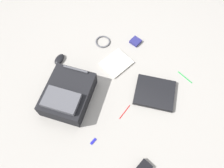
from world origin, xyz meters
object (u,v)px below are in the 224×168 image
(pen_blue, at_px, (185,77))
(earbud_pouch, at_px, (136,41))
(usb_stick, at_px, (93,141))
(cable_coil, at_px, (103,42))
(book_comic, at_px, (116,63))
(computer_mouse, at_px, (59,59))
(laptop, at_px, (155,93))
(pen_black, at_px, (125,112))
(backpack, at_px, (68,95))

(pen_blue, height_order, earbud_pouch, earbud_pouch)
(earbud_pouch, relative_size, usb_stick, 1.56)
(cable_coil, height_order, pen_blue, cable_coil)
(book_comic, bearing_deg, computer_mouse, -155.67)
(pen_blue, xyz_separation_m, earbud_pouch, (-0.50, 0.13, 0.01))
(book_comic, relative_size, cable_coil, 2.13)
(laptop, distance_m, book_comic, 0.40)
(book_comic, relative_size, pen_black, 2.08)
(earbud_pouch, bearing_deg, pen_blue, -14.10)
(book_comic, distance_m, pen_black, 0.43)
(backpack, xyz_separation_m, earbud_pouch, (0.21, 0.72, -0.06))
(laptop, relative_size, pen_black, 2.70)
(book_comic, relative_size, earbud_pouch, 3.46)
(book_comic, distance_m, usb_stick, 0.66)
(book_comic, xyz_separation_m, computer_mouse, (-0.43, -0.20, 0.01))
(cable_coil, xyz_separation_m, pen_black, (0.46, -0.49, -0.00))
(book_comic, distance_m, earbud_pouch, 0.28)
(laptop, bearing_deg, computer_mouse, -173.30)
(laptop, height_order, cable_coil, laptop)
(backpack, xyz_separation_m, laptop, (0.55, 0.35, -0.06))
(pen_blue, bearing_deg, earbud_pouch, 165.90)
(laptop, relative_size, usb_stick, 7.00)
(usb_stick, bearing_deg, earbud_pouch, 97.15)
(computer_mouse, bearing_deg, book_comic, 21.60)
(backpack, height_order, pen_black, backpack)
(laptop, distance_m, earbud_pouch, 0.51)
(computer_mouse, bearing_deg, backpack, -46.74)
(book_comic, height_order, usb_stick, book_comic)
(pen_black, bearing_deg, earbud_pouch, 108.69)
(earbud_pouch, bearing_deg, pen_black, -71.31)
(cable_coil, relative_size, usb_stick, 2.53)
(earbud_pouch, bearing_deg, computer_mouse, -135.24)
(laptop, relative_size, earbud_pouch, 4.49)
(backpack, bearing_deg, computer_mouse, 135.98)
(computer_mouse, bearing_deg, earbud_pouch, 42.03)
(cable_coil, bearing_deg, laptop, -22.08)
(pen_blue, bearing_deg, computer_mouse, -160.55)
(cable_coil, bearing_deg, book_comic, -34.24)
(book_comic, bearing_deg, backpack, -110.59)
(earbud_pouch, xyz_separation_m, usb_stick, (0.12, -0.92, -0.01))
(earbud_pouch, bearing_deg, cable_coil, -152.15)
(pen_black, bearing_deg, laptop, 61.35)
(computer_mouse, xyz_separation_m, earbud_pouch, (0.47, 0.47, -0.00))
(earbud_pouch, bearing_deg, usb_stick, -82.85)
(computer_mouse, distance_m, pen_black, 0.70)
(laptop, xyz_separation_m, earbud_pouch, (-0.34, 0.37, -0.00))
(laptop, bearing_deg, pen_black, -118.65)
(book_comic, bearing_deg, earbud_pouch, 81.13)
(computer_mouse, xyz_separation_m, pen_black, (0.68, -0.15, -0.01))
(book_comic, xyz_separation_m, pen_blue, (0.54, 0.15, -0.00))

